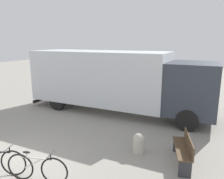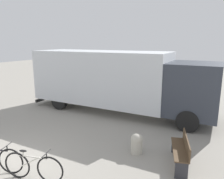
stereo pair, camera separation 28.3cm
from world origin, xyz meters
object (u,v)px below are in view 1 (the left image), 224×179
Objects in this scene: bollard_near_bench at (139,143)px; bicycle_far at (37,168)px; delivery_truck at (115,79)px; park_bench at (184,148)px.

bicycle_far is at bearing -123.30° from bollard_near_bench.
bollard_near_bench is (2.72, -3.55, -1.37)m from delivery_truck.
delivery_truck is 6.02× the size of park_bench.
delivery_truck reaches higher than bollard_near_bench.
delivery_truck is 13.93× the size of bollard_near_bench.
bicycle_far reaches higher than bollard_near_bench.
bollard_near_bench is at bearing -55.37° from delivery_truck.
delivery_truck is 5.58m from park_bench.
park_bench is at bearing 0.82° from bollard_near_bench.
delivery_truck is at bearing 81.61° from bicycle_far.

